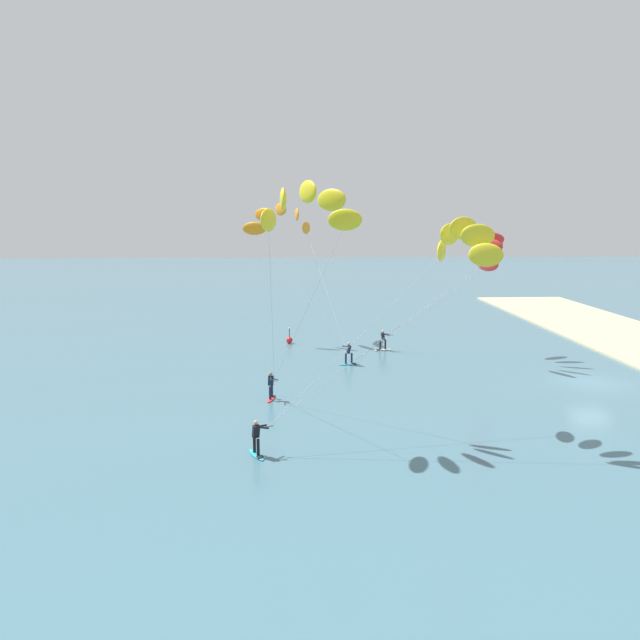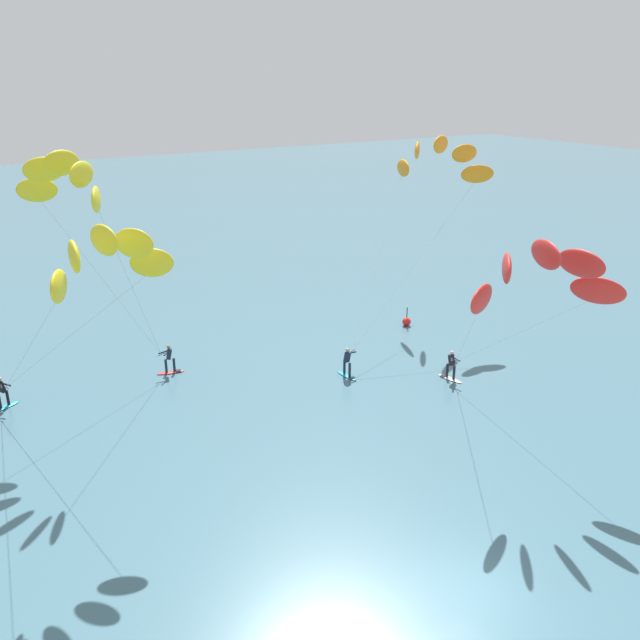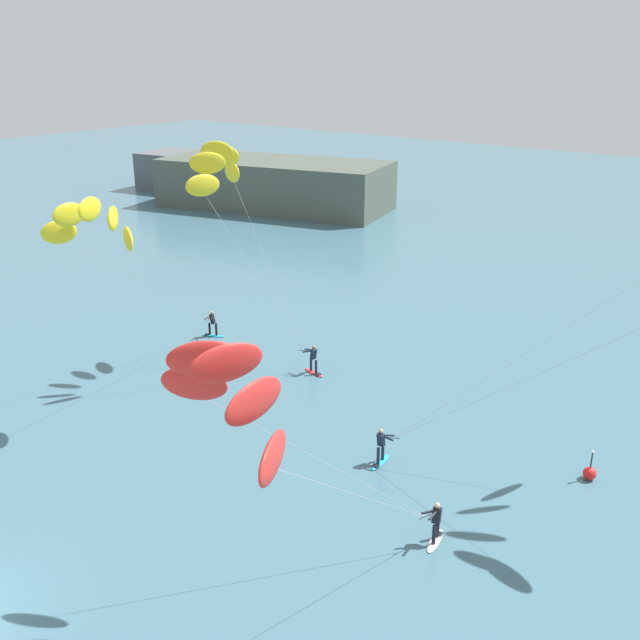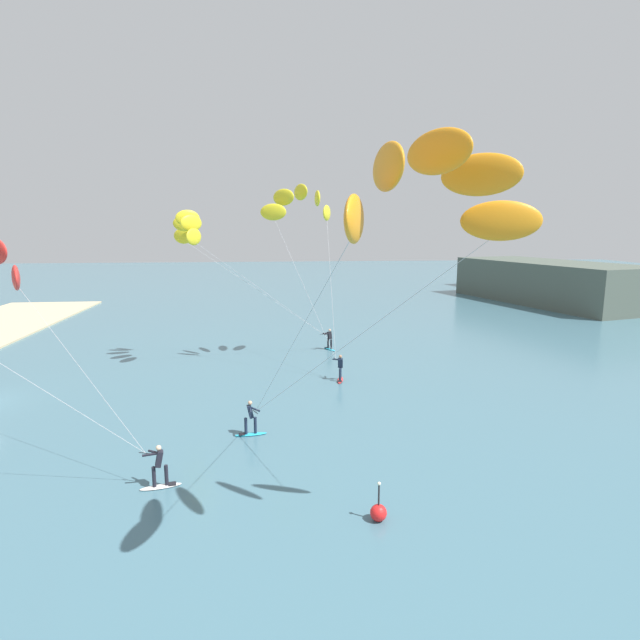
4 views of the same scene
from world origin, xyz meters
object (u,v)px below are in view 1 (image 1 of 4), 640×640
kitesurfer_far_out (283,223)px  marker_buoy (289,340)px  kitesurfer_mid_water (306,215)px  kitesurfer_nearshore (485,254)px  kitesurfer_downwind (454,249)px

kitesurfer_far_out → marker_buoy: size_ratio=9.15×
marker_buoy → kitesurfer_far_out: bearing=12.6°
kitesurfer_mid_water → marker_buoy: bearing=2.8°
kitesurfer_far_out → marker_buoy: (-2.23, -0.50, -9.91)m
kitesurfer_nearshore → marker_buoy: kitesurfer_nearshore is taller
kitesurfer_downwind → kitesurfer_far_out: bearing=20.8°
kitesurfer_nearshore → kitesurfer_mid_water: size_ratio=0.81×
kitesurfer_nearshore → marker_buoy: bearing=69.4°
kitesurfer_downwind → kitesurfer_nearshore: bearing=-23.3°
kitesurfer_downwind → kitesurfer_mid_water: bearing=84.8°
kitesurfer_nearshore → kitesurfer_downwind: bearing=156.7°
kitesurfer_nearshore → kitesurfer_far_out: kitesurfer_far_out is taller
kitesurfer_far_out → kitesurfer_nearshore: bearing=-117.0°
kitesurfer_nearshore → kitesurfer_mid_water: 20.30m
kitesurfer_nearshore → kitesurfer_downwind: size_ratio=0.84×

